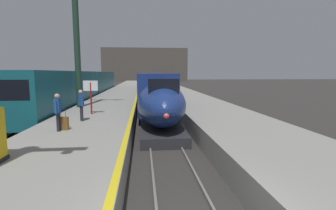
{
  "coord_description": "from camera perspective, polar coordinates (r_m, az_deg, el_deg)",
  "views": [
    {
      "loc": [
        -1.06,
        -4.29,
        3.66
      ],
      "look_at": [
        0.38,
        9.89,
        1.8
      ],
      "focal_mm": 26.55,
      "sensor_mm": 36.0,
      "label": 1
    }
  ],
  "objects": [
    {
      "name": "rail_main_left",
      "position": [
        32.0,
        -5.2,
        0.93
      ],
      "size": [
        0.08,
        110.0,
        0.12
      ],
      "primitive_type": "cube",
      "color": "slate",
      "rests_on": "ground"
    },
    {
      "name": "platform_right",
      "position": [
        29.66,
        4.17,
        1.34
      ],
      "size": [
        4.8,
        110.0,
        1.05
      ],
      "primitive_type": "cube",
      "color": "gray",
      "rests_on": "ground"
    },
    {
      "name": "rail_secondary_right",
      "position": [
        32.61,
        -16.88,
        0.77
      ],
      "size": [
        0.08,
        110.0,
        0.12
      ],
      "primitive_type": "cube",
      "color": "slate",
      "rests_on": "ground"
    },
    {
      "name": "passenger_near_edge",
      "position": [
        12.11,
        -23.98,
        -0.9
      ],
      "size": [
        0.22,
        0.57,
        1.69
      ],
      "color": "#23232D",
      "rests_on": "platform_left"
    },
    {
      "name": "station_column_mid",
      "position": [
        20.32,
        -20.35,
        16.46
      ],
      "size": [
        4.0,
        0.68,
        10.0
      ],
      "color": "#1E3828",
      "rests_on": "platform_left"
    },
    {
      "name": "rail_secondary_left",
      "position": [
        32.93,
        -19.44,
        0.72
      ],
      "size": [
        0.08,
        110.0,
        0.12
      ],
      "primitive_type": "cube",
      "color": "slate",
      "rests_on": "ground"
    },
    {
      "name": "rolling_suitcase",
      "position": [
        12.35,
        -22.82,
        -3.91
      ],
      "size": [
        0.4,
        0.22,
        0.98
      ],
      "color": "brown",
      "rests_on": "platform_left"
    },
    {
      "name": "terminus_back_wall",
      "position": [
        106.35,
        -5.29,
        9.19
      ],
      "size": [
        36.0,
        2.0,
        14.0
      ],
      "primitive_type": "cube",
      "color": "#4C4742",
      "rests_on": "ground"
    },
    {
      "name": "regional_train_adjacent",
      "position": [
        32.56,
        -18.32,
        4.36
      ],
      "size": [
        2.85,
        36.6,
        3.8
      ],
      "color": "#145660",
      "rests_on": "ground"
    },
    {
      "name": "passenger_mid_platform",
      "position": [
        14.23,
        -19.31,
        0.48
      ],
      "size": [
        0.37,
        0.52,
        1.69
      ],
      "color": "#23232D",
      "rests_on": "platform_left"
    },
    {
      "name": "rail_main_right",
      "position": [
        32.05,
        -2.52,
        0.97
      ],
      "size": [
        0.08,
        110.0,
        0.12
      ],
      "primitive_type": "cube",
      "color": "slate",
      "rests_on": "ground"
    },
    {
      "name": "platform_left",
      "position": [
        29.36,
        -11.6,
        1.14
      ],
      "size": [
        4.8,
        110.0,
        1.05
      ],
      "primitive_type": "cube",
      "color": "gray",
      "rests_on": "ground"
    },
    {
      "name": "departure_info_board",
      "position": [
        16.34,
        -17.31,
        3.23
      ],
      "size": [
        0.9,
        0.1,
        2.12
      ],
      "color": "maroon",
      "rests_on": "platform_left"
    },
    {
      "name": "highspeed_train_main",
      "position": [
        29.84,
        -3.75,
        4.08
      ],
      "size": [
        2.92,
        38.15,
        3.6
      ],
      "color": "navy",
      "rests_on": "ground"
    },
    {
      "name": "platform_left_safety_stripe",
      "position": [
        29.17,
        -7.17,
        2.24
      ],
      "size": [
        0.2,
        107.8,
        0.01
      ],
      "primitive_type": "cube",
      "color": "yellow",
      "rests_on": "platform_left"
    }
  ]
}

